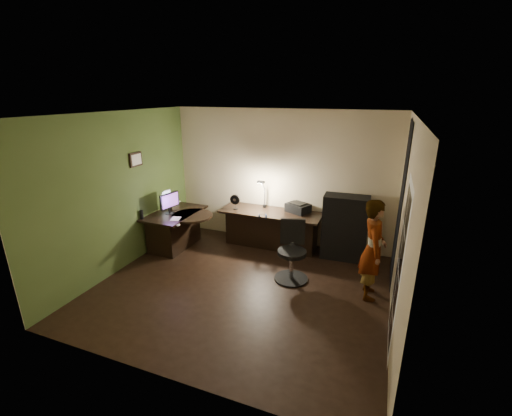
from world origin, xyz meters
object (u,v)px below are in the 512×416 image
(person, at_px, (373,250))
(desk_left, at_px, (176,230))
(office_chair, at_px, (292,252))
(cabinet, at_px, (345,227))
(desk_right, at_px, (270,229))
(monitor, at_px, (169,206))

(person, bearing_deg, desk_left, 74.34)
(office_chair, bearing_deg, cabinet, 44.24)
(desk_left, height_order, desk_right, desk_right)
(office_chair, bearing_deg, desk_right, 109.61)
(cabinet, distance_m, monitor, 3.38)
(desk_right, relative_size, monitor, 4.34)
(monitor, relative_size, person, 0.30)
(desk_right, xyz_separation_m, cabinet, (1.44, 0.04, 0.23))
(monitor, bearing_deg, cabinet, 24.99)
(desk_right, bearing_deg, monitor, -156.92)
(monitor, distance_m, person, 3.83)
(desk_left, height_order, cabinet, cabinet)
(desk_left, xyz_separation_m, monitor, (-0.06, -0.08, 0.51))
(office_chair, xyz_separation_m, person, (1.24, -0.03, 0.27))
(desk_left, bearing_deg, office_chair, -8.63)
(office_chair, distance_m, person, 1.27)
(monitor, bearing_deg, desk_left, 63.76)
(desk_right, distance_m, cabinet, 1.46)
(desk_left, distance_m, office_chair, 2.55)
(desk_right, distance_m, office_chair, 1.34)
(desk_right, bearing_deg, cabinet, 1.79)
(desk_right, height_order, office_chair, office_chair)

